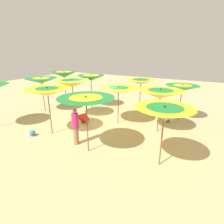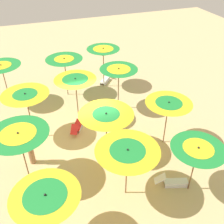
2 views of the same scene
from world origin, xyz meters
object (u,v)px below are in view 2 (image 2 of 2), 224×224
beach_umbrella_0 (46,200)px  lounger_2 (173,182)px  beach_umbrella_3 (19,137)px  beach_umbrella_4 (106,117)px  beach_umbrella_2 (198,151)px  lounger_1 (77,126)px  beach_umbrella_8 (119,72)px  beachgoer_0 (30,147)px  beach_umbrella_6 (26,97)px  beach_umbrella_7 (75,83)px  beach_umbrella_9 (2,68)px  beach_umbrella_1 (127,154)px  lounger_0 (105,79)px  beach_umbrella_11 (103,52)px  beach_ball (18,128)px  beach_umbrella_5 (168,106)px  beach_umbrella_10 (64,62)px

beach_umbrella_0 → lounger_2: (0.64, -4.74, -1.85)m
beach_umbrella_3 → beach_umbrella_4: beach_umbrella_3 is taller
beach_umbrella_2 → lounger_1: (5.02, 3.20, -1.78)m
beach_umbrella_8 → beach_umbrella_0: bearing=144.3°
beach_umbrella_8 → beachgoer_0: size_ratio=1.44×
beach_umbrella_6 → lounger_1: size_ratio=1.85×
beach_umbrella_7 → beach_umbrella_9: beach_umbrella_9 is taller
beach_umbrella_1 → beach_umbrella_7: (5.19, 0.58, 0.17)m
beach_umbrella_0 → lounger_1: bearing=-20.8°
lounger_1 → lounger_0: bearing=-6.7°
lounger_1 → lounger_2: 5.40m
beach_umbrella_11 → lounger_2: size_ratio=1.89×
beach_umbrella_4 → beach_ball: size_ratio=7.68×
lounger_2 → beach_umbrella_2: bearing=-18.6°
beach_umbrella_5 → beach_umbrella_9: bearing=48.7°
beach_umbrella_3 → lounger_2: (-2.25, -5.29, -1.98)m
beach_umbrella_8 → beach_umbrella_11: bearing=-0.3°
beach_umbrella_6 → lounger_1: bearing=-96.4°
beach_umbrella_0 → beach_umbrella_9: 8.95m
beach_umbrella_8 → lounger_2: size_ratio=1.82×
beach_umbrella_2 → beach_umbrella_0: bearing=93.1°
beach_umbrella_4 → beach_umbrella_11: bearing=-16.9°
beach_umbrella_7 → lounger_0: size_ratio=2.11×
beach_umbrella_10 → lounger_0: (0.73, -2.63, -1.95)m
beach_umbrella_7 → beach_umbrella_1: bearing=-173.6°
beach_umbrella_4 → lounger_2: bearing=-145.0°
beach_umbrella_6 → beach_umbrella_10: (3.24, -2.35, -0.04)m
beach_umbrella_6 → beach_ball: (0.65, 0.68, -2.04)m
lounger_1 → lounger_2: bearing=-122.2°
beach_umbrella_2 → beach_umbrella_7: (5.83, 2.94, 0.21)m
beach_umbrella_3 → beach_umbrella_7: beach_umbrella_7 is taller
beach_umbrella_1 → lounger_0: beach_umbrella_1 is taller
beach_umbrella_2 → beach_umbrella_6: beach_umbrella_6 is taller
beach_umbrella_7 → lounger_2: size_ratio=1.81×
beach_umbrella_0 → beach_umbrella_6: bearing=1.0°
beach_umbrella_5 → lounger_1: (2.28, 3.60, -1.86)m
beach_umbrella_1 → beach_umbrella_7: bearing=6.4°
beach_umbrella_2 → beach_umbrella_5: beach_umbrella_5 is taller
lounger_0 → lounger_2: (-8.88, 0.14, 0.01)m
beach_umbrella_5 → beach_umbrella_2: bearing=171.7°
beach_umbrella_4 → beachgoer_0: (0.44, 3.21, -1.07)m
beach_umbrella_1 → beach_ball: 6.66m
beach_umbrella_3 → beachgoer_0: 1.56m
beachgoer_0 → beach_umbrella_6: bearing=153.5°
beach_umbrella_4 → lounger_0: beach_umbrella_4 is taller
beach_umbrella_3 → beach_umbrella_9: (6.00, 0.51, 0.04)m
beach_umbrella_4 → beachgoer_0: 3.41m
beach_umbrella_8 → beach_umbrella_6: bearing=100.6°
beach_umbrella_3 → beach_umbrella_8: beach_umbrella_8 is taller
beach_umbrella_0 → beach_ball: bearing=7.2°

